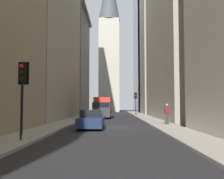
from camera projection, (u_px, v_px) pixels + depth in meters
ground_plane at (110, 127)px, 20.23m from camera, size 135.00×135.00×0.00m
sidewalk_right at (55, 126)px, 20.30m from camera, size 90.00×2.20×0.14m
sidewalk_left at (166, 126)px, 20.17m from camera, size 90.00×2.20×0.14m
building_left_midfar at (194, 13)px, 32.44m from camera, size 19.85×10.00×27.48m
building_left_far at (165, 34)px, 51.26m from camera, size 12.71×10.00×32.78m
building_right_far at (61, 59)px, 50.48m from camera, size 14.21×10.50×22.22m
church_spire at (109, 35)px, 67.27m from camera, size 5.92×5.92×39.36m
delivery_truck at (102, 107)px, 34.45m from camera, size 6.46×2.25×2.84m
sedan_navy at (92, 120)px, 18.96m from camera, size 4.30×1.78×1.42m
traffic_light_foreground at (22, 82)px, 11.91m from camera, size 0.43×0.52×3.74m
traffic_light_midblock at (136, 98)px, 44.57m from camera, size 0.43×0.52×3.88m
pedestrian at (167, 113)px, 21.49m from camera, size 0.26×0.44×1.75m
discarded_bottle at (22, 138)px, 11.63m from camera, size 0.07×0.07×0.27m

